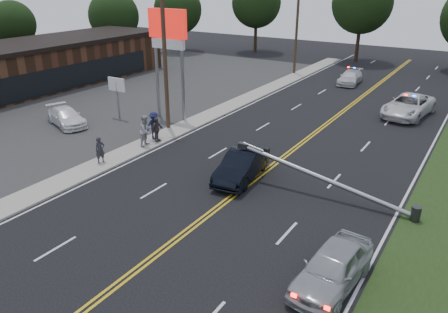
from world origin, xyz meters
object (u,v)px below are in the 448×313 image
Objects in this scene: utility_pole_far at (297,26)px; emergency_b at (350,77)px; waiting_sedan at (333,267)px; bystander_d at (156,130)px; crashed_sedan at (242,165)px; pylon_sign at (168,38)px; utility_pole_mid at (165,57)px; parked_car at (66,117)px; emergency_a at (408,106)px; small_sign at (117,88)px; bystander_c at (154,125)px; bystander_b at (146,131)px; bystander_a at (100,150)px; fallen_streetlight at (332,182)px.

utility_pole_far is 8.14m from emergency_b.
bystander_d reaches higher than waiting_sedan.
bystander_d is (-7.34, 1.68, 0.17)m from crashed_sedan.
pylon_sign reaches higher than bystander_d.
utility_pole_mid reaches higher than parked_car.
crashed_sedan is 17.43m from emergency_a.
small_sign is 0.67× the size of crashed_sedan.
utility_pole_far reaches higher than waiting_sedan.
waiting_sedan is at bearing -33.21° from utility_pole_mid.
utility_pole_far is 2.30× the size of parked_car.
emergency_a is at bearing 34.33° from pylon_sign.
waiting_sedan is 32.08m from emergency_b.
bystander_c reaches higher than parked_car.
utility_pole_far reaches higher than parked_car.
bystander_b is (-14.51, 6.68, 0.38)m from waiting_sedan.
bystander_b is at bearing -72.10° from parked_car.
small_sign is 22.89m from waiting_sedan.
pylon_sign is at bearing 148.93° from waiting_sedan.
bystander_a is 3.52m from bystander_b.
small_sign is at bearing -150.26° from pylon_sign.
bystander_c is at bearing 158.15° from crashed_sedan.
bystander_b reaches higher than emergency_a.
emergency_a is 3.64× the size of bystander_d.
pylon_sign is at bearing -93.72° from utility_pole_far.
bystander_d is (0.08, 0.90, -0.19)m from bystander_b.
emergency_b is 2.90× the size of bystander_a.
bystander_d is at bearing -122.74° from emergency_a.
utility_pole_mid is 8.21m from bystander_a.
pylon_sign is 1.85× the size of waiting_sedan.
utility_pole_far is at bearing -0.97° from bystander_d.
utility_pole_mid is 5.43m from bystander_b.
bystander_c is 0.53m from bystander_d.
bystander_b reaches higher than parked_car.
bystander_d reaches higher than crashed_sedan.
crashed_sedan is 1.07× the size of parked_car.
utility_pole_mid is 4.73m from bystander_c.
small_sign reaches higher than fallen_streetlight.
small_sign is 0.69× the size of emergency_b.
fallen_streetlight is 1.58× the size of emergency_a.
emergency_a is at bearing -43.87° from bystander_d.
fallen_streetlight is 0.94× the size of utility_pole_mid.
utility_pole_mid reaches higher than waiting_sedan.
utility_pole_mid is 5.01× the size of bystander_b.
waiting_sedan is at bearing -81.07° from bystander_a.
bystander_a is at bearing -88.60° from utility_pole_far.
parked_car is (-20.16, 0.68, -0.29)m from fallen_streetlight.
pylon_sign is 18.99m from emergency_a.
parked_car is (-6.77, -25.32, -4.45)m from utility_pole_far.
emergency_a is 19.61m from bystander_c.
emergency_b is (-6.70, 24.59, -0.27)m from fallen_streetlight.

